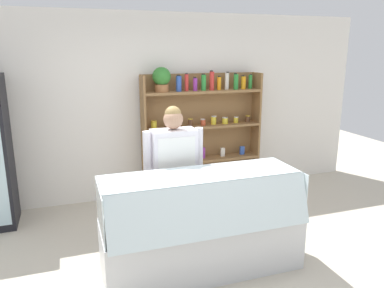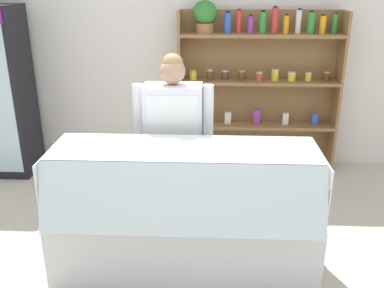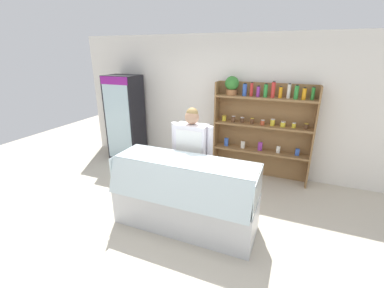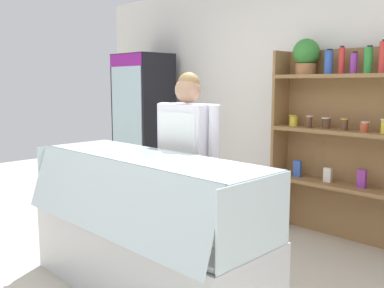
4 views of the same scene
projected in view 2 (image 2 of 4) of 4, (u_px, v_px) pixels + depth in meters
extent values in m
plane|color=beige|center=(189.00, 268.00, 3.40)|extent=(12.00, 12.00, 0.00)
cube|color=white|center=(198.00, 52.00, 4.99)|extent=(6.80, 0.10, 2.70)
cylinder|color=#2D8C38|center=(2.00, 150.00, 4.84)|extent=(0.05, 0.05, 0.17)
cylinder|color=#9E6623|center=(15.00, 150.00, 4.83)|extent=(0.07, 0.07, 0.19)
cylinder|color=purple|center=(6.00, 107.00, 4.65)|extent=(0.06, 0.06, 0.20)
cube|color=olive|center=(257.00, 92.00, 4.99)|extent=(1.81, 0.02, 1.84)
cube|color=olive|center=(180.00, 94.00, 4.90)|extent=(0.03, 0.28, 1.84)
cube|color=olive|center=(337.00, 96.00, 4.83)|extent=(0.03, 0.28, 1.84)
cube|color=olive|center=(256.00, 125.00, 5.00)|extent=(1.75, 0.28, 0.04)
cube|color=olive|center=(259.00, 82.00, 4.81)|extent=(1.75, 0.28, 0.04)
cube|color=olive|center=(261.00, 35.00, 4.63)|extent=(1.75, 0.28, 0.04)
cylinder|color=#996038|center=(205.00, 28.00, 4.63)|extent=(0.20, 0.20, 0.11)
sphere|color=#317B2D|center=(205.00, 12.00, 4.57)|extent=(0.26, 0.26, 0.26)
cylinder|color=#3356B2|center=(228.00, 23.00, 4.58)|extent=(0.08, 0.08, 0.22)
cylinder|color=black|center=(228.00, 12.00, 4.55)|extent=(0.05, 0.05, 0.02)
cylinder|color=red|center=(239.00, 22.00, 4.59)|extent=(0.06, 0.06, 0.24)
cylinder|color=black|center=(239.00, 10.00, 4.54)|extent=(0.04, 0.04, 0.02)
cylinder|color=purple|center=(251.00, 25.00, 4.57)|extent=(0.06, 0.06, 0.18)
cylinder|color=black|center=(251.00, 15.00, 4.56)|extent=(0.04, 0.04, 0.02)
cylinder|color=#2D8C38|center=(263.00, 23.00, 4.56)|extent=(0.07, 0.07, 0.23)
cylinder|color=black|center=(263.00, 11.00, 4.53)|extent=(0.05, 0.05, 0.02)
cylinder|color=red|center=(275.00, 21.00, 4.55)|extent=(0.07, 0.07, 0.27)
cylinder|color=black|center=(275.00, 7.00, 4.51)|extent=(0.05, 0.05, 0.02)
cylinder|color=orange|center=(286.00, 25.00, 4.58)|extent=(0.06, 0.06, 0.19)
cylinder|color=black|center=(287.00, 15.00, 4.54)|extent=(0.04, 0.04, 0.02)
cylinder|color=silver|center=(298.00, 22.00, 4.58)|extent=(0.06, 0.06, 0.24)
cylinder|color=black|center=(300.00, 9.00, 4.51)|extent=(0.04, 0.04, 0.02)
cylinder|color=#2D8C38|center=(311.00, 23.00, 4.53)|extent=(0.07, 0.07, 0.23)
cylinder|color=black|center=(312.00, 11.00, 4.51)|extent=(0.05, 0.05, 0.02)
cylinder|color=orange|center=(323.00, 25.00, 4.53)|extent=(0.07, 0.07, 0.19)
cylinder|color=black|center=(323.00, 15.00, 4.52)|extent=(0.04, 0.04, 0.02)
cylinder|color=#2D8C38|center=(335.00, 24.00, 4.56)|extent=(0.06, 0.06, 0.21)
cylinder|color=black|center=(337.00, 13.00, 4.51)|extent=(0.04, 0.04, 0.02)
cylinder|color=yellow|center=(193.00, 75.00, 4.83)|extent=(0.08, 0.08, 0.10)
cylinder|color=gold|center=(193.00, 70.00, 4.80)|extent=(0.08, 0.08, 0.01)
cylinder|color=brown|center=(210.00, 76.00, 4.79)|extent=(0.07, 0.07, 0.10)
cylinder|color=silver|center=(210.00, 70.00, 4.79)|extent=(0.07, 0.07, 0.01)
cylinder|color=brown|center=(225.00, 75.00, 4.82)|extent=(0.08, 0.08, 0.10)
cylinder|color=silver|center=(225.00, 71.00, 4.78)|extent=(0.08, 0.08, 0.01)
cylinder|color=brown|center=(242.00, 76.00, 4.79)|extent=(0.07, 0.07, 0.10)
cylinder|color=gold|center=(242.00, 71.00, 4.78)|extent=(0.07, 0.07, 0.01)
cylinder|color=#BF4C2D|center=(259.00, 77.00, 4.77)|extent=(0.07, 0.07, 0.08)
cylinder|color=silver|center=(259.00, 73.00, 4.77)|extent=(0.08, 0.08, 0.01)
cylinder|color=yellow|center=(275.00, 75.00, 4.78)|extent=(0.08, 0.08, 0.12)
cylinder|color=silver|center=(276.00, 70.00, 4.75)|extent=(0.08, 0.08, 0.01)
cylinder|color=yellow|center=(292.00, 77.00, 4.77)|extent=(0.09, 0.09, 0.09)
cylinder|color=silver|center=(292.00, 73.00, 4.76)|extent=(0.09, 0.09, 0.01)
cylinder|color=yellow|center=(308.00, 77.00, 4.77)|extent=(0.07, 0.07, 0.08)
cylinder|color=silver|center=(309.00, 73.00, 4.75)|extent=(0.07, 0.07, 0.01)
cylinder|color=brown|center=(326.00, 77.00, 4.77)|extent=(0.07, 0.07, 0.09)
cylinder|color=gold|center=(327.00, 72.00, 4.74)|extent=(0.07, 0.07, 0.01)
cube|color=#3356B2|center=(199.00, 116.00, 4.99)|extent=(0.08, 0.04, 0.17)
cube|color=silver|center=(228.00, 118.00, 4.98)|extent=(0.08, 0.05, 0.14)
cube|color=purple|center=(257.00, 117.00, 4.96)|extent=(0.08, 0.04, 0.17)
cube|color=silver|center=(285.00, 119.00, 4.95)|extent=(0.07, 0.04, 0.13)
cube|color=#3356B2|center=(315.00, 119.00, 4.94)|extent=(0.07, 0.04, 0.13)
cube|color=silver|center=(185.00, 237.00, 3.33)|extent=(1.97, 0.69, 0.55)
cube|color=white|center=(185.00, 203.00, 3.22)|extent=(1.91, 0.63, 0.03)
cube|color=silver|center=(181.00, 200.00, 2.84)|extent=(1.93, 0.16, 0.47)
cube|color=silver|center=(185.00, 148.00, 3.11)|extent=(1.93, 0.53, 0.01)
cube|color=silver|center=(54.00, 176.00, 3.19)|extent=(0.01, 0.65, 0.45)
cube|color=silver|center=(318.00, 181.00, 3.11)|extent=(0.01, 0.65, 0.45)
cube|color=tan|center=(86.00, 191.00, 3.32)|extent=(0.16, 0.12, 0.06)
cube|color=white|center=(78.00, 205.00, 3.12)|extent=(0.05, 0.03, 0.02)
cube|color=tan|center=(126.00, 192.00, 3.30)|extent=(0.16, 0.13, 0.05)
cube|color=white|center=(120.00, 206.00, 3.11)|extent=(0.05, 0.03, 0.02)
cube|color=tan|center=(165.00, 193.00, 3.29)|extent=(0.17, 0.11, 0.05)
cube|color=white|center=(162.00, 206.00, 3.10)|extent=(0.05, 0.03, 0.02)
cube|color=tan|center=(205.00, 194.00, 3.28)|extent=(0.16, 0.12, 0.05)
cube|color=white|center=(205.00, 207.00, 3.08)|extent=(0.05, 0.03, 0.02)
cube|color=tan|center=(246.00, 194.00, 3.26)|extent=(0.17, 0.13, 0.06)
cube|color=white|center=(248.00, 208.00, 3.07)|extent=(0.05, 0.03, 0.02)
cube|color=tan|center=(286.00, 195.00, 3.25)|extent=(0.16, 0.12, 0.05)
cube|color=white|center=(291.00, 209.00, 3.06)|extent=(0.05, 0.03, 0.02)
cylinder|color=tan|center=(74.00, 197.00, 3.13)|extent=(0.20, 0.18, 0.15)
cylinder|color=#C1706B|center=(104.00, 199.00, 3.12)|extent=(0.17, 0.13, 0.13)
cylinder|color=#C1706B|center=(134.00, 199.00, 3.11)|extent=(0.16, 0.15, 0.14)
cylinder|color=white|center=(252.00, 195.00, 3.08)|extent=(0.07, 0.07, 0.22)
cylinder|color=white|center=(266.00, 198.00, 3.08)|extent=(0.07, 0.07, 0.18)
cylinder|color=#4C4233|center=(163.00, 192.00, 3.82)|extent=(0.13, 0.13, 0.74)
cylinder|color=#4C4233|center=(186.00, 193.00, 3.81)|extent=(0.13, 0.13, 0.74)
cube|color=white|center=(173.00, 121.00, 3.57)|extent=(0.48, 0.24, 0.61)
cube|color=white|center=(173.00, 162.00, 3.57)|extent=(0.40, 0.01, 1.14)
cylinder|color=white|center=(139.00, 117.00, 3.57)|extent=(0.09, 0.09, 0.55)
cylinder|color=white|center=(208.00, 117.00, 3.54)|extent=(0.09, 0.09, 0.55)
sphere|color=tan|center=(172.00, 71.00, 3.42)|extent=(0.21, 0.21, 0.21)
sphere|color=#997A47|center=(172.00, 64.00, 3.41)|extent=(0.18, 0.18, 0.18)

